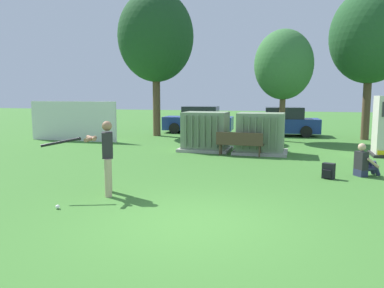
% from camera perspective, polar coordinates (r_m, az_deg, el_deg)
% --- Properties ---
extents(ground_plane, '(96.00, 96.00, 0.00)m').
position_cam_1_polar(ground_plane, '(7.16, 0.10, -11.78)').
color(ground_plane, '#3D752D').
extents(fence_panel, '(4.80, 0.12, 2.00)m').
position_cam_1_polar(fence_panel, '(20.33, -17.32, 3.27)').
color(fence_panel, silver).
rests_on(fence_panel, ground).
extents(transformer_west, '(2.10, 1.70, 1.62)m').
position_cam_1_polar(transformer_west, '(16.05, 2.04, 1.82)').
color(transformer_west, '#9E9B93').
rests_on(transformer_west, ground).
extents(transformer_mid_west, '(2.10, 1.70, 1.62)m').
position_cam_1_polar(transformer_mid_west, '(15.49, 10.22, 1.51)').
color(transformer_mid_west, '#9E9B93').
rests_on(transformer_mid_west, ground).
extents(park_bench, '(1.82, 0.48, 0.92)m').
position_cam_1_polar(park_bench, '(14.71, 7.12, 0.26)').
color(park_bench, '#4C3828').
rests_on(park_bench, ground).
extents(batter, '(1.53, 0.98, 1.74)m').
position_cam_1_polar(batter, '(9.18, -12.81, -1.41)').
color(batter, tan).
rests_on(batter, ground).
extents(sports_ball, '(0.09, 0.09, 0.09)m').
position_cam_1_polar(sports_ball, '(8.48, -19.39, -8.82)').
color(sports_ball, white).
rests_on(sports_ball, ground).
extents(seated_spectator, '(0.78, 0.68, 0.96)m').
position_cam_1_polar(seated_spectator, '(12.13, 24.25, -2.63)').
color(seated_spectator, '#282D4C').
rests_on(seated_spectator, ground).
extents(backpack, '(0.37, 0.35, 0.44)m').
position_cam_1_polar(backpack, '(11.41, 19.66, -3.84)').
color(backpack, black).
rests_on(backpack, ground).
extents(tree_left, '(4.20, 4.20, 8.03)m').
position_cam_1_polar(tree_left, '(22.09, -5.42, 15.60)').
color(tree_left, brown).
rests_on(tree_left, ground).
extents(tree_center_left, '(2.89, 2.89, 5.53)m').
position_cam_1_polar(tree_center_left, '(19.80, 13.50, 11.39)').
color(tree_center_left, brown).
rests_on(tree_center_left, ground).
extents(tree_center_right, '(4.01, 4.01, 7.66)m').
position_cam_1_polar(tree_center_right, '(21.98, 25.05, 14.33)').
color(tree_center_right, brown).
rests_on(tree_center_right, ground).
extents(parked_car_leftmost, '(4.30, 2.13, 1.62)m').
position_cam_1_polar(parked_car_leftmost, '(23.59, 1.04, 3.54)').
color(parked_car_leftmost, navy).
rests_on(parked_car_leftmost, ground).
extents(parked_car_left_of_center, '(4.33, 2.20, 1.62)m').
position_cam_1_polar(parked_car_left_of_center, '(22.53, 13.27, 3.16)').
color(parked_car_left_of_center, navy).
rests_on(parked_car_left_of_center, ground).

